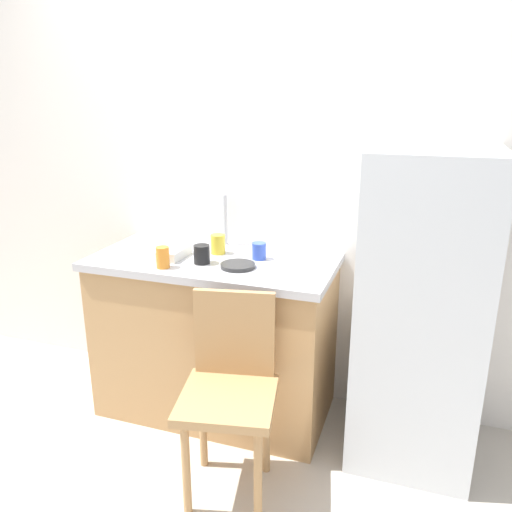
{
  "coord_description": "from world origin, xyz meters",
  "views": [
    {
      "loc": [
        0.96,
        -1.67,
        1.71
      ],
      "look_at": [
        0.18,
        0.6,
        0.94
      ],
      "focal_mm": 36.04,
      "sensor_mm": 36.0,
      "label": 1
    }
  ],
  "objects_px": {
    "hotplate": "(238,266)",
    "cup_blue": "(259,251)",
    "refrigerator": "(421,311)",
    "cup_yellow": "(218,244)",
    "dish_tray": "(159,251)",
    "cup_orange": "(163,257)",
    "cup_black": "(202,254)",
    "chair": "(230,386)"
  },
  "relations": [
    {
      "from": "refrigerator",
      "to": "hotplate",
      "type": "relative_size",
      "value": 8.74
    },
    {
      "from": "chair",
      "to": "cup_orange",
      "type": "distance_m",
      "value": 0.71
    },
    {
      "from": "chair",
      "to": "cup_blue",
      "type": "bearing_deg",
      "value": 84.97
    },
    {
      "from": "cup_yellow",
      "to": "cup_black",
      "type": "xyz_separation_m",
      "value": [
        -0.01,
        -0.18,
        -0.0
      ]
    },
    {
      "from": "chair",
      "to": "cup_yellow",
      "type": "relative_size",
      "value": 8.65
    },
    {
      "from": "dish_tray",
      "to": "cup_orange",
      "type": "bearing_deg",
      "value": -55.81
    },
    {
      "from": "refrigerator",
      "to": "dish_tray",
      "type": "distance_m",
      "value": 1.34
    },
    {
      "from": "refrigerator",
      "to": "cup_blue",
      "type": "distance_m",
      "value": 0.84
    },
    {
      "from": "refrigerator",
      "to": "cup_blue",
      "type": "xyz_separation_m",
      "value": [
        -0.81,
        0.06,
        0.19
      ]
    },
    {
      "from": "refrigerator",
      "to": "cup_blue",
      "type": "relative_size",
      "value": 17.25
    },
    {
      "from": "cup_orange",
      "to": "chair",
      "type": "bearing_deg",
      "value": -32.76
    },
    {
      "from": "cup_black",
      "to": "refrigerator",
      "type": "bearing_deg",
      "value": 5.28
    },
    {
      "from": "hotplate",
      "to": "cup_blue",
      "type": "height_order",
      "value": "cup_blue"
    },
    {
      "from": "chair",
      "to": "cup_yellow",
      "type": "height_order",
      "value": "cup_yellow"
    },
    {
      "from": "dish_tray",
      "to": "hotplate",
      "type": "relative_size",
      "value": 1.65
    },
    {
      "from": "dish_tray",
      "to": "cup_blue",
      "type": "relative_size",
      "value": 3.25
    },
    {
      "from": "refrigerator",
      "to": "cup_black",
      "type": "height_order",
      "value": "refrigerator"
    },
    {
      "from": "chair",
      "to": "cup_yellow",
      "type": "distance_m",
      "value": 0.8
    },
    {
      "from": "refrigerator",
      "to": "cup_black",
      "type": "bearing_deg",
      "value": -174.72
    },
    {
      "from": "cup_blue",
      "to": "chair",
      "type": "bearing_deg",
      "value": -83.89
    },
    {
      "from": "chair",
      "to": "cup_orange",
      "type": "height_order",
      "value": "cup_orange"
    },
    {
      "from": "refrigerator",
      "to": "dish_tray",
      "type": "bearing_deg",
      "value": -177.57
    },
    {
      "from": "chair",
      "to": "cup_orange",
      "type": "xyz_separation_m",
      "value": [
        -0.46,
        0.3,
        0.44
      ]
    },
    {
      "from": "refrigerator",
      "to": "cup_orange",
      "type": "height_order",
      "value": "refrigerator"
    },
    {
      "from": "dish_tray",
      "to": "refrigerator",
      "type": "bearing_deg",
      "value": 2.43
    },
    {
      "from": "chair",
      "to": "hotplate",
      "type": "height_order",
      "value": "hotplate"
    },
    {
      "from": "refrigerator",
      "to": "hotplate",
      "type": "distance_m",
      "value": 0.89
    },
    {
      "from": "refrigerator",
      "to": "chair",
      "type": "bearing_deg",
      "value": -145.43
    },
    {
      "from": "refrigerator",
      "to": "hotplate",
      "type": "xyz_separation_m",
      "value": [
        -0.87,
        -0.1,
        0.16
      ]
    },
    {
      "from": "refrigerator",
      "to": "chair",
      "type": "relative_size",
      "value": 1.67
    },
    {
      "from": "cup_yellow",
      "to": "cup_blue",
      "type": "bearing_deg",
      "value": -5.28
    },
    {
      "from": "dish_tray",
      "to": "hotplate",
      "type": "xyz_separation_m",
      "value": [
        0.46,
        -0.05,
        -0.02
      ]
    },
    {
      "from": "cup_blue",
      "to": "cup_yellow",
      "type": "xyz_separation_m",
      "value": [
        -0.24,
        0.02,
        0.01
      ]
    },
    {
      "from": "refrigerator",
      "to": "chair",
      "type": "distance_m",
      "value": 0.94
    },
    {
      "from": "refrigerator",
      "to": "cup_yellow",
      "type": "relative_size",
      "value": 14.45
    },
    {
      "from": "hotplate",
      "to": "cup_black",
      "type": "relative_size",
      "value": 1.8
    },
    {
      "from": "hotplate",
      "to": "cup_black",
      "type": "bearing_deg",
      "value": 179.07
    },
    {
      "from": "dish_tray",
      "to": "cup_yellow",
      "type": "bearing_deg",
      "value": 26.53
    },
    {
      "from": "cup_yellow",
      "to": "cup_black",
      "type": "relative_size",
      "value": 1.09
    },
    {
      "from": "dish_tray",
      "to": "cup_yellow",
      "type": "relative_size",
      "value": 2.72
    },
    {
      "from": "chair",
      "to": "dish_tray",
      "type": "height_order",
      "value": "dish_tray"
    },
    {
      "from": "refrigerator",
      "to": "chair",
      "type": "height_order",
      "value": "refrigerator"
    }
  ]
}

